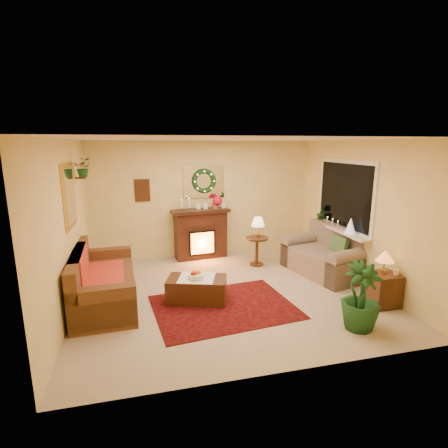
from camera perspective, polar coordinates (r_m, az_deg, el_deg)
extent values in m
plane|color=beige|center=(6.19, 0.79, -11.15)|extent=(5.00, 5.00, 0.00)
plane|color=white|center=(5.65, 0.88, 13.69)|extent=(5.00, 5.00, 0.00)
plane|color=#EFD88C|center=(7.94, -3.30, 4.03)|extent=(5.00, 5.00, 0.00)
plane|color=#EFD88C|center=(3.73, 9.70, -6.43)|extent=(5.00, 5.00, 0.00)
plane|color=#EFD88C|center=(5.70, -24.28, -0.64)|extent=(4.50, 4.50, 0.00)
plane|color=#EFD88C|center=(6.84, 21.53, 1.71)|extent=(4.50, 4.50, 0.00)
cube|color=#50150F|center=(5.69, -0.02, -13.36)|extent=(2.32, 1.84, 0.01)
cube|color=#4E2A1F|center=(6.02, -18.92, -8.18)|extent=(1.01, 2.12, 0.89)
cube|color=#D6492D|center=(6.13, -19.51, -7.57)|extent=(0.74, 1.20, 0.02)
cube|color=black|center=(7.87, -3.83, -1.64)|extent=(1.18, 0.50, 1.05)
sphere|color=red|center=(7.74, -1.09, 3.82)|extent=(0.21, 0.21, 0.21)
cylinder|color=white|center=(7.65, -6.92, 3.31)|extent=(0.06, 0.06, 0.17)
cylinder|color=white|center=(7.69, -5.77, 3.39)|extent=(0.07, 0.07, 0.20)
cube|color=white|center=(7.87, -3.31, 6.89)|extent=(0.92, 0.02, 0.72)
torus|color=#194719|center=(7.83, -3.26, 7.00)|extent=(0.55, 0.11, 0.55)
cube|color=#381E11|center=(7.76, -13.19, 5.37)|extent=(0.32, 0.03, 0.48)
cube|color=gold|center=(5.91, -23.99, 4.28)|extent=(0.03, 0.84, 1.00)
imported|color=#194719|center=(6.60, -21.87, 7.19)|extent=(0.33, 0.28, 0.36)
cube|color=tan|center=(7.19, 16.00, -4.62)|extent=(1.27, 1.78, 0.93)
cube|color=white|center=(7.25, 19.11, 4.48)|extent=(0.03, 1.86, 1.36)
cube|color=black|center=(7.24, 19.01, 4.48)|extent=(0.02, 1.70, 1.22)
cube|color=white|center=(7.31, 18.03, -0.80)|extent=(0.22, 1.86, 0.04)
cone|color=white|center=(6.91, 19.95, -0.27)|extent=(0.20, 0.20, 0.30)
imported|color=black|center=(7.82, 15.63, 1.84)|extent=(0.26, 0.21, 0.47)
cylinder|color=black|center=(7.45, 5.38, -4.30)|extent=(0.50, 0.50, 0.61)
cone|color=#EABC88|center=(7.35, 5.56, -0.06)|extent=(0.28, 0.28, 0.43)
cube|color=#3C2816|center=(6.19, 24.47, -9.65)|extent=(0.44, 0.44, 0.53)
cone|color=orange|center=(6.04, 24.74, -5.43)|extent=(0.28, 0.28, 0.42)
cube|color=#402414|center=(5.83, -4.45, -10.52)|extent=(1.06, 0.79, 0.40)
cylinder|color=beige|center=(5.70, -4.61, -8.46)|extent=(0.25, 0.25, 0.06)
imported|color=#285B28|center=(5.26, 21.40, -11.25)|extent=(1.71, 1.71, 2.87)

